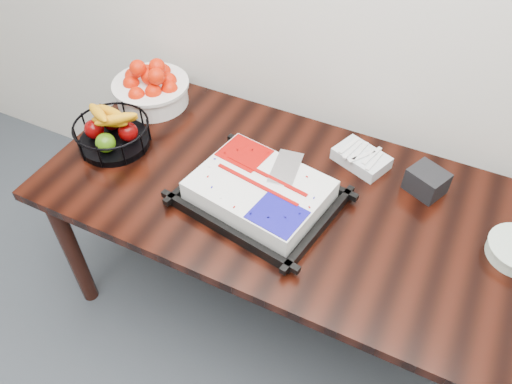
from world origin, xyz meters
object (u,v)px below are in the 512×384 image
at_px(cake_tray, 260,193).
at_px(fruit_basket, 112,132).
at_px(table, 283,207).
at_px(napkin_box, 427,181).
at_px(tangerine_bowl, 151,85).

height_order(cake_tray, fruit_basket, fruit_basket).
height_order(table, napkin_box, napkin_box).
bearing_deg(cake_tray, fruit_basket, 177.81).
distance_m(table, napkin_box, 0.53).
height_order(table, fruit_basket, fruit_basket).
relative_size(tangerine_bowl, napkin_box, 2.59).
bearing_deg(fruit_basket, napkin_box, 14.11).
distance_m(table, tangerine_bowl, 0.81).
bearing_deg(fruit_basket, table, 4.74).
xyz_separation_m(fruit_basket, napkin_box, (1.18, 0.30, -0.02)).
bearing_deg(napkin_box, fruit_basket, -165.89).
bearing_deg(fruit_basket, cake_tray, -2.19).
bearing_deg(tangerine_bowl, napkin_box, -0.54).
distance_m(tangerine_bowl, napkin_box, 1.21).
bearing_deg(napkin_box, cake_tray, -148.06).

